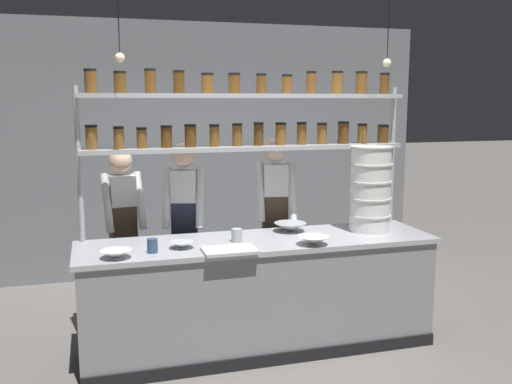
% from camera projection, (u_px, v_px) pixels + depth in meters
% --- Properties ---
extents(ground_plane, '(40.00, 40.00, 0.00)m').
position_uv_depth(ground_plane, '(259.00, 347.00, 4.77)').
color(ground_plane, slate).
extents(back_wall, '(5.30, 0.12, 2.92)m').
position_uv_depth(back_wall, '(204.00, 150.00, 6.72)').
color(back_wall, gray).
rests_on(back_wall, ground_plane).
extents(prep_counter, '(2.90, 0.76, 0.92)m').
position_uv_depth(prep_counter, '(259.00, 294.00, 4.70)').
color(prep_counter, gray).
rests_on(prep_counter, ground_plane).
extents(spice_shelf_unit, '(2.79, 0.28, 2.29)m').
position_uv_depth(spice_shelf_unit, '(248.00, 125.00, 4.79)').
color(spice_shelf_unit, '#ADAFB5').
rests_on(spice_shelf_unit, ground_plane).
extents(chef_left, '(0.40, 0.32, 1.61)m').
position_uv_depth(chef_left, '(123.00, 227.00, 5.09)').
color(chef_left, black).
rests_on(chef_left, ground_plane).
extents(chef_center, '(0.41, 0.34, 1.67)m').
position_uv_depth(chef_center, '(185.00, 223.00, 5.08)').
color(chef_center, black).
rests_on(chef_center, ground_plane).
extents(chef_right, '(0.40, 0.32, 1.70)m').
position_uv_depth(chef_right, '(275.00, 216.00, 5.26)').
color(chef_right, black).
rests_on(chef_right, ground_plane).
extents(container_stack, '(0.36, 0.36, 0.73)m').
position_uv_depth(container_stack, '(370.00, 189.00, 4.88)').
color(container_stack, white).
rests_on(container_stack, prep_counter).
extents(cutting_board, '(0.40, 0.26, 0.02)m').
position_uv_depth(cutting_board, '(230.00, 250.00, 4.25)').
color(cutting_board, silver).
rests_on(cutting_board, prep_counter).
extents(prep_bowl_near_left, '(0.19, 0.19, 0.05)m').
position_uv_depth(prep_bowl_near_left, '(182.00, 245.00, 4.35)').
color(prep_bowl_near_left, silver).
rests_on(prep_bowl_near_left, prep_counter).
extents(prep_bowl_center_front, '(0.25, 0.25, 0.07)m').
position_uv_depth(prep_bowl_center_front, '(314.00, 241.00, 4.45)').
color(prep_bowl_center_front, silver).
rests_on(prep_bowl_center_front, prep_counter).
extents(prep_bowl_center_back, '(0.28, 0.28, 0.08)m').
position_uv_depth(prep_bowl_center_back, '(290.00, 227.00, 4.91)').
color(prep_bowl_center_back, '#B2B7BC').
rests_on(prep_bowl_center_back, prep_counter).
extents(prep_bowl_near_right, '(0.22, 0.22, 0.06)m').
position_uv_depth(prep_bowl_near_right, '(116.00, 254.00, 4.07)').
color(prep_bowl_near_right, white).
rests_on(prep_bowl_near_right, prep_counter).
extents(serving_cup_front, '(0.08, 0.08, 0.11)m').
position_uv_depth(serving_cup_front, '(152.00, 246.00, 4.22)').
color(serving_cup_front, '#334C70').
rests_on(serving_cup_front, prep_counter).
extents(serving_cup_by_board, '(0.09, 0.09, 0.11)m').
position_uv_depth(serving_cup_by_board, '(237.00, 235.00, 4.55)').
color(serving_cup_by_board, '#B2B7BC').
rests_on(serving_cup_by_board, prep_counter).
extents(pendant_light_row, '(2.22, 0.07, 0.56)m').
position_uv_depth(pendant_light_row, '(262.00, 57.00, 4.40)').
color(pendant_light_row, black).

